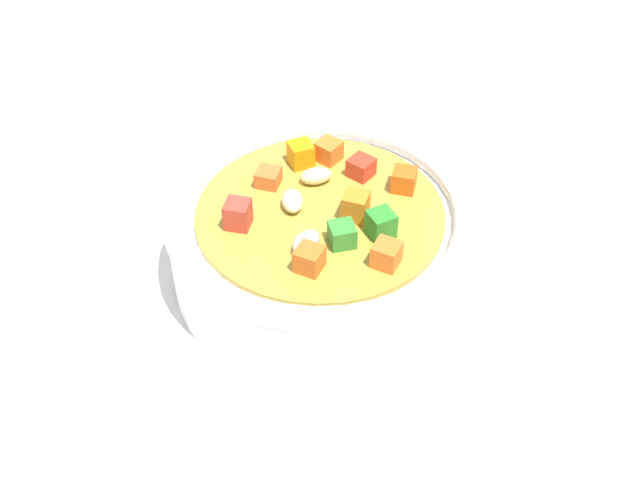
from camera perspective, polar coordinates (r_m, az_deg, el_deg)
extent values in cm
cube|color=silver|center=(50.87, 0.00, -3.21)|extent=(140.00, 140.00, 2.00)
cylinder|color=white|center=(48.48, 0.00, -0.42)|extent=(18.19, 18.19, 4.80)
torus|color=white|center=(46.60, 0.00, 2.11)|extent=(18.48, 18.48, 1.39)
cylinder|color=#AF9538|center=(46.74, 0.00, 1.91)|extent=(14.81, 14.81, 0.40)
ellipsoid|color=beige|center=(48.45, -0.29, 4.66)|extent=(2.05, 2.32, 0.95)
cube|color=orange|center=(48.37, -3.76, 4.53)|extent=(1.47, 1.47, 1.01)
cube|color=orange|center=(42.63, -0.78, -1.38)|extent=(1.68, 1.68, 1.39)
cube|color=orange|center=(45.57, 2.53, 2.27)|extent=(1.53, 1.53, 1.63)
cube|color=red|center=(48.97, 2.98, 5.26)|extent=(1.87, 1.87, 1.21)
ellipsoid|color=beige|center=(46.96, -1.86, 3.21)|extent=(2.27, 1.84, 0.98)
cube|color=#C33B2D|center=(45.40, -5.95, 1.87)|extent=(1.42, 1.42, 1.64)
ellipsoid|color=beige|center=(43.87, -1.60, -0.07)|extent=(2.29, 1.91, 1.12)
cube|color=orange|center=(49.74, -1.40, 6.22)|extent=(1.96, 1.96, 1.53)
cube|color=#2C8429|center=(44.73, 4.42, 1.16)|extent=(1.97, 1.97, 1.54)
cube|color=#DE5A17|center=(48.08, 6.08, 4.34)|extent=(1.44, 1.44, 1.35)
cube|color=orange|center=(50.18, 0.62, 6.45)|extent=(1.87, 1.87, 1.30)
cube|color=#348A31|center=(44.12, 1.60, 0.39)|extent=(1.88, 1.88, 1.31)
cube|color=orange|center=(43.01, 4.82, -1.05)|extent=(1.70, 1.70, 1.40)
ellipsoid|color=silver|center=(54.69, 15.70, 0.92)|extent=(4.23, 4.15, 0.95)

